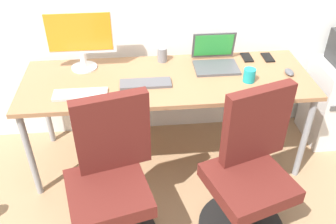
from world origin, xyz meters
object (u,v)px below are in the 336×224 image
at_px(desktop_monitor, 80,35).
at_px(open_laptop, 215,58).
at_px(office_chair_right, 249,174).
at_px(coffee_mug, 249,75).
at_px(office_chair_left, 111,183).

relative_size(desktop_monitor, open_laptop, 1.55).
relative_size(office_chair_right, desktop_monitor, 1.96).
relative_size(office_chair_right, open_laptop, 3.03).
bearing_deg(open_laptop, office_chair_right, -85.45).
xyz_separation_m(desktop_monitor, coffee_mug, (1.12, -0.29, -0.20)).
height_order(office_chair_left, desktop_monitor, desktop_monitor).
bearing_deg(open_laptop, coffee_mug, -53.46).
height_order(office_chair_right, coffee_mug, office_chair_right).
xyz_separation_m(office_chair_right, coffee_mug, (0.12, 0.57, 0.34)).
bearing_deg(coffee_mug, desktop_monitor, 165.32).
bearing_deg(office_chair_left, coffee_mug, 31.56).
bearing_deg(office_chair_right, desktop_monitor, 139.13).
bearing_deg(office_chair_right, coffee_mug, 78.40).
height_order(office_chair_right, desktop_monitor, desktop_monitor).
height_order(open_laptop, coffee_mug, open_laptop).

